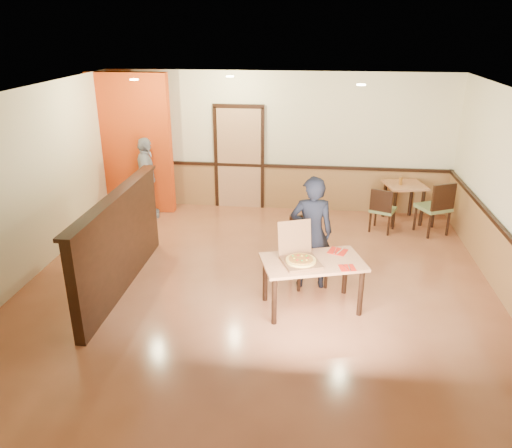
{
  "coord_description": "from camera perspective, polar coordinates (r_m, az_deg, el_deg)",
  "views": [
    {
      "loc": [
        0.73,
        -6.49,
        3.67
      ],
      "look_at": [
        -0.04,
        0.0,
        1.02
      ],
      "focal_mm": 35.0,
      "sensor_mm": 36.0,
      "label": 1
    }
  ],
  "objects": [
    {
      "name": "floor",
      "position": [
        7.49,
        0.32,
        -7.25
      ],
      "size": [
        7.0,
        7.0,
        0.0
      ],
      "primitive_type": "plane",
      "color": "#BA6D48",
      "rests_on": "ground"
    },
    {
      "name": "ceiling",
      "position": [
        6.58,
        0.38,
        14.51
      ],
      "size": [
        7.0,
        7.0,
        0.0
      ],
      "primitive_type": "plane",
      "rotation": [
        3.14,
        0.0,
        0.0
      ],
      "color": "black",
      "rests_on": "wall_back"
    },
    {
      "name": "wall_back",
      "position": [
        10.27,
        2.56,
        9.3
      ],
      "size": [
        7.0,
        0.0,
        7.0
      ],
      "primitive_type": "plane",
      "rotation": [
        1.57,
        0.0,
        0.0
      ],
      "color": "beige",
      "rests_on": "floor"
    },
    {
      "name": "wall_left",
      "position": [
        8.07,
        -25.24,
        3.61
      ],
      "size": [
        0.0,
        7.0,
        7.0
      ],
      "primitive_type": "plane",
      "rotation": [
        1.57,
        0.0,
        1.57
      ],
      "color": "beige",
      "rests_on": "floor"
    },
    {
      "name": "wainscot_back",
      "position": [
        10.49,
        2.46,
        4.2
      ],
      "size": [
        7.0,
        0.04,
        0.9
      ],
      "primitive_type": "cube",
      "color": "#9B6D3E",
      "rests_on": "floor"
    },
    {
      "name": "chair_rail_back",
      "position": [
        10.34,
        2.5,
        6.65
      ],
      "size": [
        7.0,
        0.06,
        0.06
      ],
      "primitive_type": "cube",
      "color": "black",
      "rests_on": "wall_back"
    },
    {
      "name": "wainscot_right",
      "position": [
        7.74,
        26.88,
        -5.04
      ],
      "size": [
        0.04,
        7.0,
        0.9
      ],
      "primitive_type": "cube",
      "color": "#9B6D3E",
      "rests_on": "floor"
    },
    {
      "name": "back_door",
      "position": [
        10.4,
        -1.92,
        7.49
      ],
      "size": [
        0.9,
        0.06,
        2.1
      ],
      "primitive_type": "cube",
      "color": "tan",
      "rests_on": "wall_back"
    },
    {
      "name": "booth_partition",
      "position": [
        7.45,
        -15.32,
        -1.91
      ],
      "size": [
        0.2,
        3.1,
        1.44
      ],
      "color": "black",
      "rests_on": "floor"
    },
    {
      "name": "red_accent_panel",
      "position": [
        10.41,
        -13.99,
        8.85
      ],
      "size": [
        1.6,
        0.2,
        2.78
      ],
      "primitive_type": "cube",
      "color": "#C33B0D",
      "rests_on": "floor"
    },
    {
      "name": "spot_a",
      "position": [
        8.87,
        -13.76,
        15.74
      ],
      "size": [
        0.14,
        0.14,
        0.02
      ],
      "primitive_type": "cylinder",
      "color": "#FCEEB0",
      "rests_on": "ceiling"
    },
    {
      "name": "spot_b",
      "position": [
        9.16,
        -2.99,
        16.5
      ],
      "size": [
        0.14,
        0.14,
        0.02
      ],
      "primitive_type": "cylinder",
      "color": "#FCEEB0",
      "rests_on": "ceiling"
    },
    {
      "name": "spot_c",
      "position": [
        8.06,
        11.94,
        15.31
      ],
      "size": [
        0.14,
        0.14,
        0.02
      ],
      "primitive_type": "cylinder",
      "color": "#FCEEB0",
      "rests_on": "ceiling"
    },
    {
      "name": "main_table",
      "position": [
        6.75,
        6.48,
        -5.02
      ],
      "size": [
        1.5,
        1.12,
        0.71
      ],
      "rotation": [
        0.0,
        0.0,
        0.3
      ],
      "color": "tan",
      "rests_on": "floor"
    },
    {
      "name": "diner_chair",
      "position": [
        7.47,
        5.91,
        -2.66
      ],
      "size": [
        0.64,
        0.64,
        1.02
      ],
      "rotation": [
        0.0,
        0.0,
        0.34
      ],
      "color": "olive",
      "rests_on": "floor"
    },
    {
      "name": "side_chair_left",
      "position": [
        9.53,
        14.23,
        1.75
      ],
      "size": [
        0.55,
        0.55,
        0.85
      ],
      "rotation": [
        0.0,
        0.0,
        2.75
      ],
      "color": "olive",
      "rests_on": "floor"
    },
    {
      "name": "side_chair_right",
      "position": [
        9.67,
        19.91,
        1.94
      ],
      "size": [
        0.68,
        0.68,
        1.02
      ],
      "rotation": [
        0.0,
        0.0,
        3.61
      ],
      "color": "olive",
      "rests_on": "floor"
    },
    {
      "name": "side_table",
      "position": [
        10.13,
        16.56,
        3.44
      ],
      "size": [
        0.85,
        0.85,
        0.76
      ],
      "rotation": [
        0.0,
        0.0,
        0.22
      ],
      "color": "tan",
      "rests_on": "floor"
    },
    {
      "name": "diner",
      "position": [
        7.21,
        6.36,
        -1.04
      ],
      "size": [
        0.66,
        0.47,
        1.7
      ],
      "primitive_type": "imported",
      "rotation": [
        0.0,
        0.0,
        3.25
      ],
      "color": "black",
      "rests_on": "floor"
    },
    {
      "name": "passerby",
      "position": [
        10.11,
        -12.37,
        5.14
      ],
      "size": [
        0.66,
        1.02,
        1.62
      ],
      "primitive_type": "imported",
      "rotation": [
        0.0,
        0.0,
        1.87
      ],
      "color": "gray",
      "rests_on": "floor"
    },
    {
      "name": "pizza_box",
      "position": [
        6.63,
        5.01,
        -3.85
      ],
      "size": [
        0.64,
        0.68,
        0.49
      ],
      "rotation": [
        0.0,
        0.0,
        0.38
      ],
      "color": "brown",
      "rests_on": "main_table"
    },
    {
      "name": "pizza",
      "position": [
        6.59,
        5.15,
        -4.15
      ],
      "size": [
        0.41,
        0.41,
        0.03
      ],
      "primitive_type": "cylinder",
      "rotation": [
        0.0,
        0.0,
        0.03
      ],
      "color": "#F9CB5A",
      "rests_on": "pizza_box"
    },
    {
      "name": "napkin_near",
      "position": [
        6.58,
        10.39,
        -4.94
      ],
      "size": [
        0.24,
        0.24,
        0.01
      ],
      "rotation": [
        0.0,
        0.0,
        0.22
      ],
      "color": "red",
      "rests_on": "main_table"
    },
    {
      "name": "napkin_far",
      "position": [
        7.01,
        9.31,
        -3.1
      ],
      "size": [
        0.31,
        0.31,
        0.01
      ],
      "rotation": [
        0.0,
        0.0,
        -0.35
      ],
      "color": "red",
      "rests_on": "main_table"
    },
    {
      "name": "condiment",
      "position": [
        10.0,
        16.21,
        4.76
      ],
      "size": [
        0.06,
        0.06,
        0.15
      ],
      "primitive_type": "cylinder",
      "color": "brown",
      "rests_on": "side_table"
    }
  ]
}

